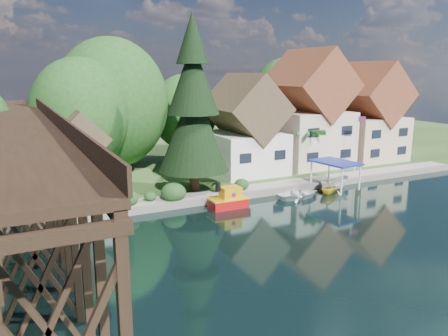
{
  "coord_description": "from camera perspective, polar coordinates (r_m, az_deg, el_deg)",
  "views": [
    {
      "loc": [
        -16.51,
        -26.18,
        11.49
      ],
      "look_at": [
        -0.52,
        6.0,
        3.65
      ],
      "focal_mm": 35.0,
      "sensor_mm": 36.0,
      "label": 1
    }
  ],
  "objects": [
    {
      "name": "ground",
      "position": [
        33.02,
        5.51,
        -8.11
      ],
      "size": [
        140.0,
        140.0,
        0.0
      ],
      "primitive_type": "plane",
      "color": "black",
      "rests_on": "ground"
    },
    {
      "name": "shed",
      "position": [
        41.76,
        -18.38,
        1.11
      ],
      "size": [
        5.09,
        5.4,
        7.85
      ],
      "color": "white",
      "rests_on": "bank"
    },
    {
      "name": "shrubs",
      "position": [
        38.77,
        -7.57,
        -3.14
      ],
      "size": [
        15.76,
        2.47,
        1.7
      ],
      "color": "#153B16",
      "rests_on": "bank"
    },
    {
      "name": "promenade",
      "position": [
        43.43,
        5.79,
        -2.37
      ],
      "size": [
        50.0,
        2.6,
        0.06
      ],
      "primitive_type": "cube",
      "color": "gray",
      "rests_on": "bank"
    },
    {
      "name": "house_center",
      "position": [
        53.89,
        10.91,
        6.69
      ],
      "size": [
        8.65,
        9.18,
        13.89
      ],
      "color": "beige",
      "rests_on": "bank"
    },
    {
      "name": "boat_white_a",
      "position": [
        41.63,
        9.77,
        -3.24
      ],
      "size": [
        4.36,
        3.12,
        0.9
      ],
      "primitive_type": "imported",
      "rotation": [
        0.0,
        0.0,
        1.57
      ],
      "color": "white",
      "rests_on": "ground"
    },
    {
      "name": "flagpole",
      "position": [
        50.39,
        17.06,
        3.73
      ],
      "size": [
        1.0,
        0.2,
        6.42
      ],
      "color": "white",
      "rests_on": "bank"
    },
    {
      "name": "trestle_bridge",
      "position": [
        31.95,
        -24.97,
        0.07
      ],
      "size": [
        4.12,
        44.18,
        9.3
      ],
      "color": "black",
      "rests_on": "ground"
    },
    {
      "name": "palm_tree",
      "position": [
        49.21,
        11.1,
        4.44
      ],
      "size": [
        4.37,
        4.37,
        5.08
      ],
      "color": "#382314",
      "rests_on": "bank"
    },
    {
      "name": "conifer",
      "position": [
        40.44,
        -4.04,
        7.82
      ],
      "size": [
        6.61,
        6.61,
        16.29
      ],
      "color": "#382314",
      "rests_on": "bank"
    },
    {
      "name": "boat_canopy",
      "position": [
        44.81,
        14.27,
        -1.27
      ],
      "size": [
        3.83,
        4.93,
        2.94
      ],
      "color": "white",
      "rests_on": "ground"
    },
    {
      "name": "house_right",
      "position": [
        59.46,
        18.15,
        6.2
      ],
      "size": [
        8.15,
        8.64,
        12.45
      ],
      "color": "beige",
      "rests_on": "bank"
    },
    {
      "name": "tugboat",
      "position": [
        38.02,
        0.61,
        -4.13
      ],
      "size": [
        3.35,
        1.85,
        2.42
      ],
      "color": "#B60C0E",
      "rests_on": "ground"
    },
    {
      "name": "house_left",
      "position": [
        48.71,
        2.7,
        4.81
      ],
      "size": [
        7.64,
        8.64,
        11.02
      ],
      "color": "white",
      "rests_on": "bank"
    },
    {
      "name": "bg_trees",
      "position": [
        50.74,
        -6.19,
        7.49
      ],
      "size": [
        49.9,
        13.3,
        10.57
      ],
      "color": "#382314",
      "rests_on": "bank"
    },
    {
      "name": "bank",
      "position": [
        63.41,
        -10.91,
        1.88
      ],
      "size": [
        140.0,
        52.0,
        0.5
      ],
      "primitive_type": "cube",
      "color": "#27471C",
      "rests_on": "ground"
    },
    {
      "name": "seawall",
      "position": [
        41.4,
        4.39,
        -3.39
      ],
      "size": [
        60.0,
        0.4,
        0.62
      ],
      "primitive_type": "cube",
      "color": "slate",
      "rests_on": "ground"
    },
    {
      "name": "boat_yellow",
      "position": [
        43.57,
        13.56,
        -2.31
      ],
      "size": [
        3.6,
        3.41,
        1.49
      ],
      "primitive_type": "imported",
      "rotation": [
        0.0,
        0.0,
        2.0
      ],
      "color": "yellow",
      "rests_on": "ground"
    }
  ]
}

